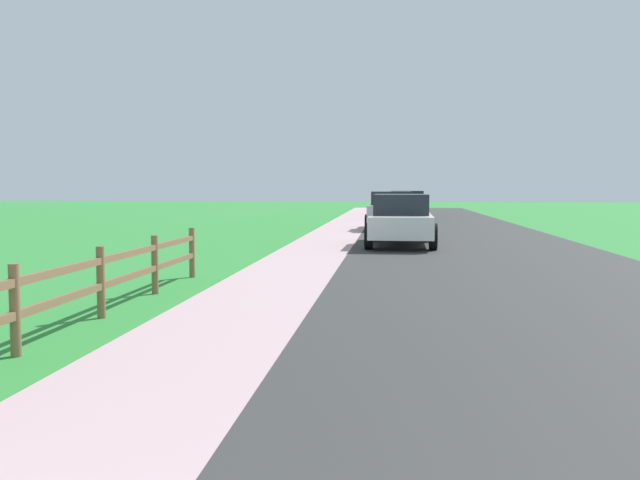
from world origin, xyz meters
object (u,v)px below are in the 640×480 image
(parked_suv_white, at_px, (401,219))
(parked_car_silver, at_px, (392,211))
(parked_car_blue, at_px, (407,205))
(parked_car_black, at_px, (405,203))

(parked_suv_white, relative_size, parked_car_silver, 1.10)
(parked_car_silver, height_order, parked_car_blue, parked_car_silver)
(parked_car_silver, height_order, parked_car_black, parked_car_silver)
(parked_car_silver, bearing_deg, parked_car_black, 86.91)
(parked_suv_white, distance_m, parked_car_black, 24.45)
(parked_car_silver, relative_size, parked_car_blue, 1.00)
(parked_car_silver, relative_size, parked_car_black, 0.95)
(parked_suv_white, xyz_separation_m, parked_car_silver, (-0.29, 8.25, -0.01))
(parked_car_blue, relative_size, parked_car_black, 0.95)
(parked_suv_white, height_order, parked_car_blue, parked_car_blue)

